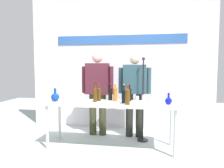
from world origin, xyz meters
TOP-DOWN VIEW (x-y plane):
  - ground_plane at (0.00, 0.00)m, footprint 10.00×10.00m
  - back_wall at (0.00, 1.23)m, footprint 4.07×0.11m
  - display_table at (0.00, 0.00)m, footprint 2.17×0.60m
  - decanter_blue_left at (-0.97, -0.03)m, footprint 0.14×0.14m
  - decanter_blue_right at (0.94, -0.03)m, footprint 0.11×0.11m
  - presenter_left at (-0.37, 0.61)m, footprint 0.64×0.22m
  - presenter_right at (0.37, 0.61)m, footprint 0.63×0.22m
  - wine_bottle_0 at (0.22, 0.00)m, footprint 0.07×0.07m
  - wine_bottle_1 at (0.30, 0.19)m, footprint 0.07×0.07m
  - wine_bottle_2 at (-0.23, 0.13)m, footprint 0.07×0.07m
  - wine_bottle_3 at (-0.04, 0.23)m, footprint 0.07×0.07m
  - wine_bottle_4 at (-0.27, 0.02)m, footprint 0.07×0.07m
  - wine_bottle_5 at (0.30, -0.17)m, footprint 0.07×0.07m
  - wine_bottle_6 at (0.05, 0.18)m, footprint 0.07×0.07m
  - wine_glass_left_0 at (-0.80, 0.25)m, footprint 0.06×0.06m
  - wine_glass_left_1 at (-0.55, 0.17)m, footprint 0.06×0.06m
  - wine_glass_left_2 at (-0.70, -0.21)m, footprint 0.06×0.06m
  - wine_glass_right_0 at (0.44, -0.09)m, footprint 0.07×0.07m
  - wine_glass_right_1 at (0.80, 0.10)m, footprint 0.06×0.06m
  - wine_glass_right_2 at (0.55, -0.11)m, footprint 0.06×0.06m
  - wine_glass_right_3 at (0.72, 0.15)m, footprint 0.07×0.07m
  - microphone_stand at (0.53, 0.40)m, footprint 0.20×0.20m

SIDE VIEW (x-z plane):
  - ground_plane at x=0.00m, z-range 0.00..0.00m
  - microphone_stand at x=0.53m, z-range -0.25..1.29m
  - display_table at x=0.00m, z-range 0.32..1.09m
  - decanter_blue_right at x=0.94m, z-range 0.74..0.92m
  - decanter_blue_left at x=-0.97m, z-range 0.73..0.96m
  - wine_glass_left_1 at x=-0.55m, z-range 0.80..0.92m
  - wine_glass_right_0 at x=0.44m, z-range 0.80..0.93m
  - wine_glass_left_2 at x=-0.70m, z-range 0.80..0.94m
  - wine_glass_right_3 at x=0.72m, z-range 0.80..0.94m
  - wine_glass_right_2 at x=0.55m, z-range 0.80..0.96m
  - wine_glass_left_0 at x=-0.80m, z-range 0.80..0.96m
  - wine_glass_right_1 at x=0.80m, z-range 0.81..0.97m
  - wine_bottle_0 at x=0.22m, z-range 0.74..1.05m
  - wine_bottle_3 at x=-0.04m, z-range 0.75..1.05m
  - wine_bottle_2 at x=-0.23m, z-range 0.74..1.05m
  - wine_bottle_6 at x=0.05m, z-range 0.75..1.05m
  - wine_bottle_1 at x=0.30m, z-range 0.75..1.05m
  - wine_bottle_4 at x=-0.27m, z-range 0.74..1.06m
  - wine_bottle_5 at x=0.30m, z-range 0.75..1.07m
  - presenter_right at x=0.37m, z-range 0.12..1.74m
  - presenter_left at x=-0.37m, z-range 0.13..1.79m
  - back_wall at x=0.00m, z-range 0.00..3.00m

